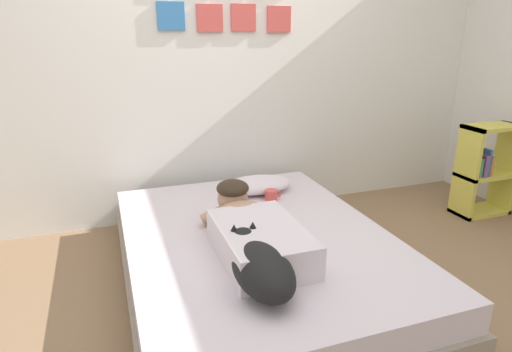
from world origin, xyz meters
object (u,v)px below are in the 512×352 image
(bed, at_px, (258,258))
(coffee_cup, at_px, (271,195))
(pillow, at_px, (257,185))
(bookshelf, at_px, (484,170))
(dog, at_px, (260,266))
(cell_phone, at_px, (279,281))
(person_lying, at_px, (252,229))

(bed, xyz_separation_m, coffee_cup, (0.27, 0.47, 0.20))
(pillow, height_order, bookshelf, bookshelf)
(coffee_cup, xyz_separation_m, bookshelf, (1.82, -0.10, 0.02))
(coffee_cup, distance_m, bookshelf, 1.83)
(dog, bearing_deg, bed, 71.34)
(cell_phone, relative_size, bookshelf, 0.19)
(bed, distance_m, cell_phone, 0.55)
(pillow, relative_size, coffee_cup, 4.16)
(dog, bearing_deg, cell_phone, 1.47)
(person_lying, distance_m, cell_phone, 0.39)
(pillow, bearing_deg, coffee_cup, -79.05)
(cell_phone, distance_m, bookshelf, 2.35)
(person_lying, xyz_separation_m, dog, (-0.09, -0.38, -0.00))
(coffee_cup, distance_m, cell_phone, 1.06)
(coffee_cup, relative_size, cell_phone, 0.89)
(person_lying, distance_m, dog, 0.40)
(pillow, distance_m, bookshelf, 1.88)
(bed, height_order, person_lying, person_lying)
(person_lying, relative_size, bookshelf, 1.23)
(pillow, distance_m, coffee_cup, 0.20)
(bed, relative_size, person_lying, 2.25)
(pillow, distance_m, dog, 1.26)
(coffee_cup, bearing_deg, pillow, 100.95)
(bed, distance_m, bookshelf, 2.14)
(bed, relative_size, cell_phone, 14.77)
(pillow, height_order, cell_phone, pillow)
(pillow, relative_size, cell_phone, 3.71)
(coffee_cup, bearing_deg, person_lying, -120.13)
(person_lying, distance_m, bookshelf, 2.24)
(pillow, xyz_separation_m, dog, (-0.41, -1.19, 0.05))
(pillow, distance_m, cell_phone, 1.23)
(dog, height_order, cell_phone, dog)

